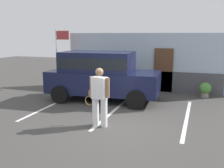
{
  "coord_description": "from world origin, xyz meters",
  "views": [
    {
      "loc": [
        2.51,
        -7.1,
        2.75
      ],
      "look_at": [
        -0.38,
        1.2,
        1.05
      ],
      "focal_mm": 41.17,
      "sensor_mm": 36.0,
      "label": 1
    }
  ],
  "objects_px": {
    "flag_pole": "(60,48)",
    "parked_suv": "(101,73)",
    "potted_plant_by_porch": "(205,89)",
    "tennis_player_man": "(99,97)"
  },
  "relations": [
    {
      "from": "flag_pole",
      "to": "parked_suv",
      "type": "bearing_deg",
      "value": -32.85
    },
    {
      "from": "parked_suv",
      "to": "potted_plant_by_porch",
      "type": "distance_m",
      "value": 4.67
    },
    {
      "from": "tennis_player_man",
      "to": "flag_pole",
      "type": "height_order",
      "value": "flag_pole"
    },
    {
      "from": "tennis_player_man",
      "to": "potted_plant_by_porch",
      "type": "height_order",
      "value": "tennis_player_man"
    },
    {
      "from": "potted_plant_by_porch",
      "to": "flag_pole",
      "type": "relative_size",
      "value": 0.22
    },
    {
      "from": "parked_suv",
      "to": "flag_pole",
      "type": "distance_m",
      "value": 3.85
    },
    {
      "from": "parked_suv",
      "to": "potted_plant_by_porch",
      "type": "height_order",
      "value": "parked_suv"
    },
    {
      "from": "tennis_player_man",
      "to": "flag_pole",
      "type": "xyz_separation_m",
      "value": [
        -4.26,
        4.99,
        1.15
      ]
    },
    {
      "from": "potted_plant_by_porch",
      "to": "flag_pole",
      "type": "distance_m",
      "value": 7.51
    },
    {
      "from": "parked_suv",
      "to": "flag_pole",
      "type": "bearing_deg",
      "value": 143.72
    }
  ]
}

